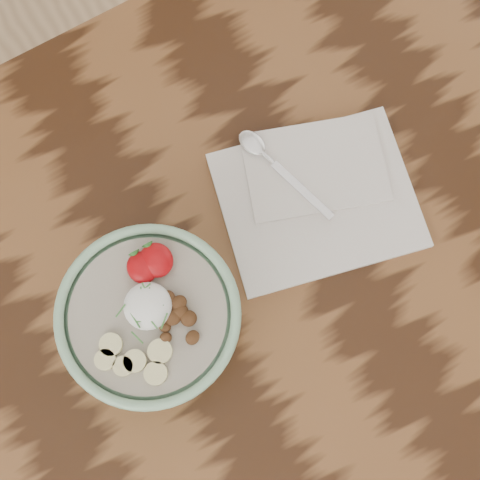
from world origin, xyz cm
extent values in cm
cube|color=black|center=(0.00, 0.00, 73.00)|extent=(160.00, 90.00, 4.00)
cylinder|color=#4C2D19|center=(72.00, 37.00, 35.50)|extent=(7.00, 7.00, 71.00)
cylinder|color=#88B792|center=(-3.15, 1.90, 75.65)|extent=(9.11, 9.11, 1.30)
torus|color=#88B792|center=(-3.15, 1.90, 86.28)|extent=(20.72, 20.72, 1.19)
cylinder|color=#AA9F8D|center=(-3.15, 1.90, 85.63)|extent=(17.58, 17.58, 1.08)
ellipsoid|color=white|center=(-2.63, 2.55, 87.20)|extent=(5.33, 5.33, 2.93)
ellipsoid|color=#9F070B|center=(-1.11, 6.65, 87.11)|extent=(3.41, 3.75, 1.87)
cone|color=#286623|center=(-1.11, 8.19, 87.41)|extent=(1.40, 1.03, 1.52)
ellipsoid|color=#9F070B|center=(0.63, 6.57, 87.19)|extent=(3.70, 4.07, 2.04)
cone|color=#286623|center=(0.63, 8.24, 87.49)|extent=(1.40, 1.03, 1.52)
cylinder|color=beige|center=(-5.37, -4.17, 86.58)|extent=(2.56, 2.56, 0.70)
cylinder|color=beige|center=(-6.66, -1.88, 86.58)|extent=(2.51, 2.51, 0.70)
cylinder|color=beige|center=(-8.09, 0.98, 86.58)|extent=(2.54, 2.54, 0.70)
cylinder|color=beige|center=(-8.03, -1.74, 86.58)|extent=(2.20, 2.20, 0.70)
cylinder|color=beige|center=(-9.39, -0.16, 86.58)|extent=(2.31, 2.31, 0.70)
cylinder|color=beige|center=(-3.84, -2.33, 86.58)|extent=(2.70, 2.70, 0.70)
ellipsoid|color=#4E2C17|center=(-1.37, 0.49, 86.68)|extent=(1.46, 1.34, 0.99)
ellipsoid|color=#4E2C17|center=(0.57, -0.82, 86.81)|extent=(2.28, 2.27, 1.45)
ellipsoid|color=#4E2C17|center=(-0.17, 2.14, 86.85)|extent=(1.64, 2.10, 0.99)
ellipsoid|color=#4E2C17|center=(-0.89, 0.19, 86.83)|extent=(2.45, 2.41, 1.21)
ellipsoid|color=#4E2C17|center=(-0.07, -2.84, 86.77)|extent=(2.20, 2.11, 1.04)
ellipsoid|color=#4E2C17|center=(0.15, 0.32, 86.79)|extent=(2.53, 2.53, 1.38)
ellipsoid|color=#4E2C17|center=(-2.59, -1.36, 86.64)|extent=(1.75, 1.71, 0.91)
ellipsoid|color=#4E2C17|center=(-2.10, -0.27, 86.66)|extent=(1.81, 1.84, 0.81)
ellipsoid|color=#4E2C17|center=(-0.64, 1.76, 86.75)|extent=(1.91, 1.76, 1.13)
ellipsoid|color=#4E2C17|center=(0.43, 1.19, 86.86)|extent=(2.33, 2.14, 1.36)
cylinder|color=#3E8036|center=(-1.82, 0.06, 88.18)|extent=(1.52, 1.27, 0.24)
cylinder|color=#3E8036|center=(-2.07, 4.15, 88.18)|extent=(1.91, 0.62, 0.25)
cylinder|color=#3E8036|center=(-5.14, -0.04, 88.18)|extent=(0.67, 1.77, 0.24)
cylinder|color=#3E8036|center=(-1.47, 2.33, 88.18)|extent=(0.98, 1.68, 0.24)
cylinder|color=#3E8036|center=(-5.33, 3.38, 88.18)|extent=(1.61, 0.88, 0.24)
cylinder|color=#3E8036|center=(-2.31, 3.84, 88.18)|extent=(1.87, 0.44, 0.24)
cylinder|color=#3E8036|center=(-2.35, 1.89, 88.18)|extent=(0.46, 1.65, 0.24)
cylinder|color=#3E8036|center=(-1.99, 3.96, 88.18)|extent=(0.38, 1.87, 0.24)
cylinder|color=#3E8036|center=(-4.45, 1.68, 88.18)|extent=(0.29, 1.95, 0.25)
cylinder|color=#3E8036|center=(-2.98, 0.50, 88.18)|extent=(0.48, 1.57, 0.23)
cylinder|color=#3E8036|center=(-1.67, 2.70, 88.18)|extent=(0.72, 1.35, 0.23)
cylinder|color=#3E8036|center=(-1.70, 2.73, 88.18)|extent=(0.70, 1.19, 0.22)
cylinder|color=#3E8036|center=(-2.56, 3.70, 88.18)|extent=(0.85, 1.85, 0.25)
cylinder|color=#3E8036|center=(-3.81, 1.21, 88.18)|extent=(1.25, 0.68, 0.22)
cube|color=silver|center=(22.74, 5.89, 75.48)|extent=(29.14, 25.66, 0.96)
cube|color=silver|center=(24.66, 9.73, 76.25)|extent=(21.43, 18.01, 0.58)
cube|color=silver|center=(21.45, 7.75, 76.70)|extent=(3.67, 10.39, 0.32)
cylinder|color=silver|center=(19.75, 14.14, 76.86)|extent=(1.32, 2.81, 0.64)
ellipsoid|color=silver|center=(19.07, 16.68, 76.97)|extent=(3.77, 4.76, 0.87)
camera|label=1|loc=(0.95, -11.31, 159.49)|focal=50.00mm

